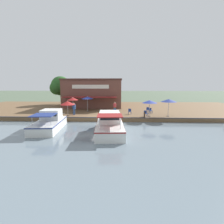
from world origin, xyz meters
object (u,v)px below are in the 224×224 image
patio_umbrella_by_entrance (73,99)px  cafe_chair_mid_patio (151,110)px  cafe_chair_far_corner_seat (115,111)px  patio_umbrella_mid_patio_left (87,98)px  patio_umbrella_back_row (67,103)px  tree_behind_restaurant (60,86)px  waterfront_restaurant (94,93)px  motorboat_nearest_quay (110,124)px  motorboat_far_downstream (51,122)px  mooring_post (145,115)px  cafe_chair_facing_river (146,113)px  patio_umbrella_mid_patio_right (150,102)px  cafe_chair_beside_entrance (148,110)px  person_mid_patio (74,107)px  patio_umbrella_far_corner (169,100)px  cafe_chair_back_row_seat (130,111)px  person_near_entrance (115,106)px

patio_umbrella_by_entrance → cafe_chair_mid_patio: 12.73m
cafe_chair_far_corner_seat → patio_umbrella_mid_patio_left: bearing=-118.1°
patio_umbrella_mid_patio_left → patio_umbrella_back_row: bearing=-25.5°
tree_behind_restaurant → waterfront_restaurant: bearing=69.3°
motorboat_nearest_quay → motorboat_far_downstream: size_ratio=1.01×
motorboat_nearest_quay → mooring_post: 7.03m
cafe_chair_facing_river → tree_behind_restaurant: size_ratio=0.13×
motorboat_nearest_quay → waterfront_restaurant: bearing=-167.0°
cafe_chair_mid_patio → patio_umbrella_mid_patio_right: bearing=-13.9°
patio_umbrella_mid_patio_right → cafe_chair_beside_entrance: 3.97m
cafe_chair_beside_entrance → motorboat_nearest_quay: (10.16, -5.83, -0.19)m
person_mid_patio → motorboat_nearest_quay: person_mid_patio is taller
patio_umbrella_far_corner → motorboat_nearest_quay: 10.78m
cafe_chair_back_row_seat → person_mid_patio: person_mid_patio is taller
cafe_chair_facing_river → patio_umbrella_back_row: bearing=-89.8°
patio_umbrella_by_entrance → cafe_chair_back_row_seat: bearing=83.0°
waterfront_restaurant → patio_umbrella_far_corner: bearing=46.8°
cafe_chair_far_corner_seat → patio_umbrella_far_corner: bearing=77.9°
patio_umbrella_mid_patio_right → patio_umbrella_mid_patio_left: (-4.33, -9.80, 0.18)m
patio_umbrella_mid_patio_right → motorboat_nearest_quay: bearing=-39.5°
patio_umbrella_by_entrance → cafe_chair_facing_river: (2.93, 11.39, -1.80)m
cafe_chair_beside_entrance → person_near_entrance: (0.01, -5.49, 0.58)m
tree_behind_restaurant → patio_umbrella_far_corner: bearing=54.5°
patio_umbrella_mid_patio_left → person_near_entrance: (0.77, 4.71, -1.27)m
patio_umbrella_far_corner → cafe_chair_far_corner_seat: bearing=-102.1°
motorboat_nearest_quay → motorboat_far_downstream: (-1.35, -7.07, -0.06)m
waterfront_restaurant → patio_umbrella_mid_patio_left: (7.50, -0.11, -0.50)m
cafe_chair_mid_patio → patio_umbrella_by_entrance: bearing=-90.5°
patio_umbrella_mid_patio_right → patio_umbrella_far_corner: (-0.13, 2.75, 0.17)m
patio_umbrella_far_corner → cafe_chair_far_corner_seat: size_ratio=3.01×
cafe_chair_back_row_seat → motorboat_far_downstream: bearing=-54.6°
cafe_chair_back_row_seat → motorboat_nearest_quay: (8.30, -2.71, -0.19)m
patio_umbrella_back_row → motorboat_far_downstream: size_ratio=0.29×
patio_umbrella_back_row → motorboat_nearest_quay: patio_umbrella_back_row is taller
cafe_chair_mid_patio → person_mid_patio: person_mid_patio is taller
cafe_chair_facing_river → motorboat_far_downstream: 13.03m
tree_behind_restaurant → mooring_post: bearing=46.7°
cafe_chair_beside_entrance → cafe_chair_mid_patio: 0.88m
tree_behind_restaurant → patio_umbrella_by_entrance: bearing=27.0°
waterfront_restaurant → patio_umbrella_mid_patio_right: waterfront_restaurant is taller
cafe_chair_beside_entrance → cafe_chair_mid_patio: same height
cafe_chair_beside_entrance → tree_behind_restaurant: 22.07m
cafe_chair_beside_entrance → tree_behind_restaurant: tree_behind_restaurant is taller
patio_umbrella_back_row → person_near_entrance: (-3.69, 6.84, -0.86)m
waterfront_restaurant → patio_umbrella_back_row: (11.97, -2.24, -0.91)m
person_near_entrance → mooring_post: bearing=41.3°
patio_umbrella_back_row → patio_umbrella_mid_patio_left: patio_umbrella_mid_patio_left is taller
cafe_chair_beside_entrance → cafe_chair_mid_patio: (0.83, 0.27, 0.00)m
patio_umbrella_back_row → tree_behind_restaurant: bearing=-157.8°
patio_umbrella_mid_patio_right → patio_umbrella_back_row: size_ratio=1.07×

